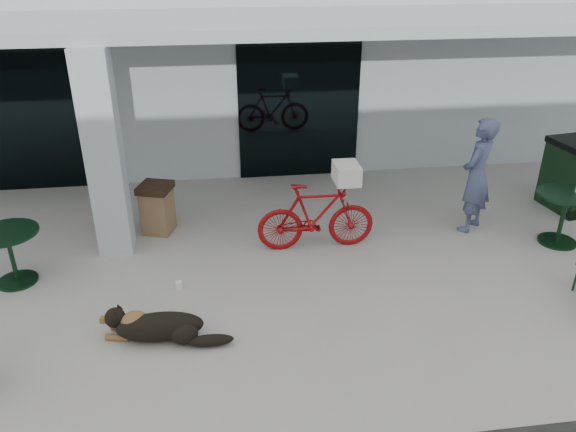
{
  "coord_description": "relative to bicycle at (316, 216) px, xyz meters",
  "views": [
    {
      "loc": [
        0.12,
        -5.75,
        4.42
      ],
      "look_at": [
        1.05,
        1.07,
        1.0
      ],
      "focal_mm": 35.0,
      "sensor_mm": 36.0,
      "label": 1
    }
  ],
  "objects": [
    {
      "name": "ground",
      "position": [
        -1.6,
        -1.9,
        -0.55
      ],
      "size": [
        80.0,
        80.0,
        0.0
      ],
      "primitive_type": "plane",
      "color": "#A2A099",
      "rests_on": "ground"
    },
    {
      "name": "building",
      "position": [
        -1.6,
        6.6,
        1.7
      ],
      "size": [
        22.0,
        7.0,
        4.5
      ],
      "primitive_type": "cube",
      "color": "#AFBCC6",
      "rests_on": "ground"
    },
    {
      "name": "storefront_glass_left",
      "position": [
        -4.8,
        3.08,
        0.8
      ],
      "size": [
        2.8,
        0.06,
        2.7
      ],
      "primitive_type": "cube",
      "color": "black",
      "rests_on": "ground"
    },
    {
      "name": "storefront_glass_right",
      "position": [
        0.2,
        3.08,
        0.8
      ],
      "size": [
        2.4,
        0.06,
        2.7
      ],
      "primitive_type": "cube",
      "color": "black",
      "rests_on": "ground"
    },
    {
      "name": "column",
      "position": [
        -3.1,
        0.4,
        1.01
      ],
      "size": [
        0.5,
        0.5,
        3.12
      ],
      "primitive_type": "cube",
      "color": "#AFBCC6",
      "rests_on": "ground"
    },
    {
      "name": "overhang",
      "position": [
        -1.6,
        1.7,
        2.66
      ],
      "size": [
        22.0,
        2.8,
        0.18
      ],
      "primitive_type": "cube",
      "color": "#AFBCC6",
      "rests_on": "column"
    },
    {
      "name": "bicycle",
      "position": [
        0.0,
        0.0,
        0.0
      ],
      "size": [
        1.83,
        0.52,
        1.1
      ],
      "primitive_type": "imported",
      "rotation": [
        0.0,
        0.0,
        1.57
      ],
      "color": "maroon",
      "rests_on": "ground"
    },
    {
      "name": "laundry_basket",
      "position": [
        0.45,
        -0.0,
        0.7
      ],
      "size": [
        0.37,
        0.49,
        0.29
      ],
      "primitive_type": "cube",
      "rotation": [
        0.0,
        0.0,
        1.57
      ],
      "color": "white",
      "rests_on": "bicycle"
    },
    {
      "name": "dog",
      "position": [
        -2.28,
        -1.99,
        -0.35
      ],
      "size": [
        1.28,
        0.67,
        0.41
      ],
      "primitive_type": null,
      "rotation": [
        0.0,
        0.0,
        -0.22
      ],
      "color": "black",
      "rests_on": "ground"
    },
    {
      "name": "cup_near_dog",
      "position": [
        -2.11,
        -0.9,
        -0.49
      ],
      "size": [
        0.11,
        0.11,
        0.11
      ],
      "primitive_type": "cylinder",
      "rotation": [
        0.0,
        0.0,
        -0.2
      ],
      "color": "white",
      "rests_on": "ground"
    },
    {
      "name": "cafe_table_near",
      "position": [
        -4.41,
        -0.41,
        -0.15
      ],
      "size": [
        0.89,
        0.89,
        0.81
      ],
      "primitive_type": null,
      "rotation": [
        0.0,
        0.0,
        -0.04
      ],
      "color": "black",
      "rests_on": "ground"
    },
    {
      "name": "cafe_table_far",
      "position": [
        3.91,
        -0.36,
        -0.12
      ],
      "size": [
        1.19,
        1.19,
        0.86
      ],
      "primitive_type": null,
      "rotation": [
        0.0,
        0.0,
        -0.37
      ],
      "color": "black",
      "rests_on": "ground"
    },
    {
      "name": "person",
      "position": [
        2.7,
        0.3,
        0.41
      ],
      "size": [
        0.83,
        0.82,
        1.93
      ],
      "primitive_type": "imported",
      "rotation": [
        0.0,
        0.0,
        3.9
      ],
      "color": "#475277",
      "rests_on": "ground"
    },
    {
      "name": "trash_receptacle",
      "position": [
        -2.49,
        0.9,
        -0.13
      ],
      "size": [
        0.63,
        0.63,
        0.85
      ],
      "primitive_type": null,
      "rotation": [
        0.0,
        0.0,
        -0.32
      ],
      "color": "#826143",
      "rests_on": "ground"
    },
    {
      "name": "wheeled_bin",
      "position": [
        4.83,
        0.83,
        0.08
      ],
      "size": [
        0.91,
        1.09,
        1.26
      ],
      "primitive_type": null,
      "rotation": [
        0.0,
        0.0,
        0.15
      ],
      "color": "black",
      "rests_on": "ground"
    }
  ]
}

